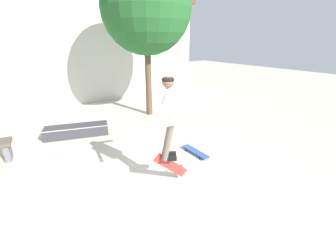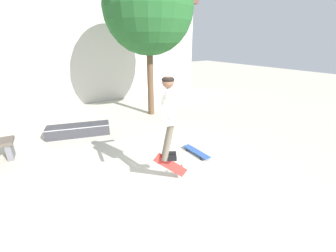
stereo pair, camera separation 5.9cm
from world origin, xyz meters
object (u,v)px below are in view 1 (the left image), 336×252
skate_ledge (77,131)px  skateboard_flipping (171,165)px  skater (168,111)px  skateboard_resting (196,151)px  tree_right (146,8)px

skate_ledge → skateboard_flipping: skateboard_flipping is taller
skater → skateboard_resting: skater is taller
tree_right → skate_ledge: tree_right is taller
skater → skateboard_flipping: size_ratio=2.20×
skateboard_resting → tree_right: bearing=-11.3°
skate_ledge → skater: (0.87, -3.50, 1.36)m
tree_right → skater: (-1.98, -4.10, -2.13)m
skater → skateboard_flipping: skater is taller
skater → skateboard_flipping: 1.13m
tree_right → skateboard_resting: (-0.70, -3.48, -3.58)m
skate_ledge → skateboard_flipping: (0.94, -3.50, 0.23)m
tree_right → skateboard_flipping: bearing=-115.0°
tree_right → skate_ledge: 4.54m
tree_right → skater: tree_right is taller
tree_right → skateboard_flipping: size_ratio=7.27×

